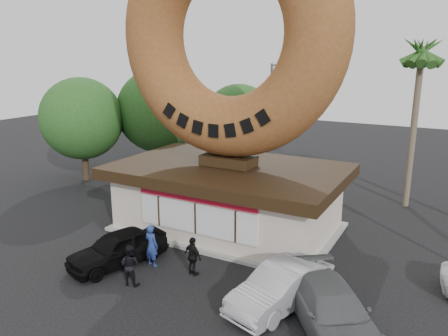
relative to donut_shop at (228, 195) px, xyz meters
name	(u,v)px	position (x,y,z in m)	size (l,w,h in m)	color
ground	(157,279)	(0.00, -5.98, -1.77)	(90.00, 90.00, 0.00)	black
donut_shop	(228,195)	(0.00, 0.00, 0.00)	(11.20, 7.20, 3.80)	beige
giant_donut	(229,35)	(0.00, 0.02, 7.69)	(11.32, 11.32, 2.88)	#97532C
tree_west	(158,111)	(-9.50, 7.02, 2.87)	(6.00, 6.00, 7.65)	#473321
tree_mid	(239,121)	(-4.00, 9.02, 2.25)	(5.20, 5.20, 6.63)	#473321
tree_far	(82,119)	(-13.00, 3.02, 2.56)	(5.60, 5.60, 7.14)	#473321
palm_near	(421,58)	(7.50, 8.02, 6.65)	(2.60, 2.60, 9.75)	#726651
street_lamp	(273,115)	(-1.86, 10.02, 2.72)	(2.11, 0.20, 8.00)	#59595E
person_left	(152,245)	(-0.88, -5.12, -0.86)	(0.66, 0.43, 1.81)	navy
person_center	(130,265)	(-0.64, -6.77, -0.96)	(0.78, 0.61, 1.61)	black
person_right	(193,256)	(1.08, -4.99, -0.96)	(0.94, 0.39, 1.61)	black
car_black	(118,248)	(-2.18, -5.73, -1.04)	(1.72, 4.29, 1.46)	black
car_silver	(281,286)	(4.97, -5.38, -1.03)	(1.56, 4.48, 1.47)	#ABAAB0
car_grey	(332,310)	(6.94, -5.95, -1.03)	(2.07, 5.10, 1.48)	slate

